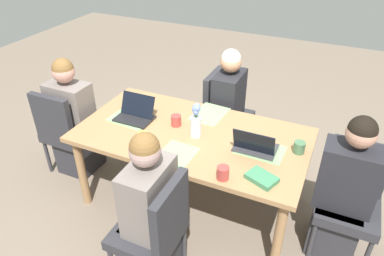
{
  "coord_description": "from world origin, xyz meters",
  "views": [
    {
      "loc": [
        1.01,
        -2.23,
        2.35
      ],
      "look_at": [
        0.0,
        0.0,
        0.79
      ],
      "focal_mm": 33.4,
      "sensor_mm": 36.0,
      "label": 1
    }
  ],
  "objects_px": {
    "chair_head_right_left_far": "(351,194)",
    "book_red_cover": "(262,178)",
    "laptop_head_right_left_far": "(255,146)",
    "chair_far_left_near": "(223,110)",
    "laptop_head_left_right_near": "(135,114)",
    "coffee_mug_near_left": "(143,138)",
    "chair_head_left_right_near": "(65,129)",
    "chair_near_left_mid": "(156,228)",
    "person_far_left_near": "(228,112)",
    "coffee_mug_centre_left": "(223,173)",
    "flower_vase": "(196,121)",
    "person_near_left_mid": "(150,215)",
    "coffee_mug_near_right": "(176,120)",
    "dining_table": "(192,141)",
    "coffee_mug_centre_right": "(299,147)",
    "person_head_left_right_near": "(74,124)"
  },
  "relations": [
    {
      "from": "chair_head_right_left_far",
      "to": "coffee_mug_centre_left",
      "type": "bearing_deg",
      "value": -150.0
    },
    {
      "from": "chair_head_right_left_far",
      "to": "person_head_left_right_near",
      "type": "height_order",
      "value": "person_head_left_right_near"
    },
    {
      "from": "coffee_mug_centre_right",
      "to": "flower_vase",
      "type": "bearing_deg",
      "value": -171.93
    },
    {
      "from": "person_near_left_mid",
      "to": "chair_near_left_mid",
      "type": "bearing_deg",
      "value": -38.76
    },
    {
      "from": "chair_far_left_near",
      "to": "chair_near_left_mid",
      "type": "distance_m",
      "value": 1.69
    },
    {
      "from": "dining_table",
      "to": "person_far_left_near",
      "type": "distance_m",
      "value": 0.81
    },
    {
      "from": "chair_near_left_mid",
      "to": "laptop_head_right_left_far",
      "type": "relative_size",
      "value": 2.81
    },
    {
      "from": "laptop_head_right_left_far",
      "to": "chair_far_left_near",
      "type": "bearing_deg",
      "value": 122.76
    },
    {
      "from": "laptop_head_right_left_far",
      "to": "chair_head_left_right_near",
      "type": "bearing_deg",
      "value": -177.59
    },
    {
      "from": "laptop_head_left_right_near",
      "to": "coffee_mug_centre_left",
      "type": "distance_m",
      "value": 1.06
    },
    {
      "from": "dining_table",
      "to": "chair_near_left_mid",
      "type": "relative_size",
      "value": 2.1
    },
    {
      "from": "laptop_head_right_left_far",
      "to": "dining_table",
      "type": "bearing_deg",
      "value": 176.9
    },
    {
      "from": "coffee_mug_centre_right",
      "to": "chair_near_left_mid",
      "type": "bearing_deg",
      "value": -128.87
    },
    {
      "from": "chair_head_left_right_near",
      "to": "laptop_head_right_left_far",
      "type": "bearing_deg",
      "value": 2.41
    },
    {
      "from": "person_far_left_near",
      "to": "chair_near_left_mid",
      "type": "bearing_deg",
      "value": -87.55
    },
    {
      "from": "coffee_mug_near_right",
      "to": "coffee_mug_centre_left",
      "type": "distance_m",
      "value": 0.77
    },
    {
      "from": "person_near_left_mid",
      "to": "chair_head_left_right_near",
      "type": "height_order",
      "value": "person_near_left_mid"
    },
    {
      "from": "chair_head_left_right_near",
      "to": "book_red_cover",
      "type": "bearing_deg",
      "value": -6.63
    },
    {
      "from": "coffee_mug_centre_left",
      "to": "coffee_mug_centre_right",
      "type": "relative_size",
      "value": 1.04
    },
    {
      "from": "chair_head_right_left_far",
      "to": "laptop_head_left_right_near",
      "type": "height_order",
      "value": "laptop_head_left_right_near"
    },
    {
      "from": "laptop_head_right_left_far",
      "to": "laptop_head_left_right_near",
      "type": "relative_size",
      "value": 1.0
    },
    {
      "from": "chair_far_left_near",
      "to": "person_head_left_right_near",
      "type": "bearing_deg",
      "value": -143.42
    },
    {
      "from": "chair_far_left_near",
      "to": "flower_vase",
      "type": "relative_size",
      "value": 3.1
    },
    {
      "from": "person_far_left_near",
      "to": "coffee_mug_centre_left",
      "type": "xyz_separation_m",
      "value": [
        0.39,
        -1.23,
        0.26
      ]
    },
    {
      "from": "dining_table",
      "to": "chair_far_left_near",
      "type": "relative_size",
      "value": 2.1
    },
    {
      "from": "dining_table",
      "to": "book_red_cover",
      "type": "bearing_deg",
      "value": -26.46
    },
    {
      "from": "laptop_head_left_right_near",
      "to": "coffee_mug_near_left",
      "type": "bearing_deg",
      "value": -49.08
    },
    {
      "from": "chair_head_left_right_near",
      "to": "flower_vase",
      "type": "bearing_deg",
      "value": 3.64
    },
    {
      "from": "chair_head_right_left_far",
      "to": "flower_vase",
      "type": "xyz_separation_m",
      "value": [
        -1.23,
        -0.08,
        0.38
      ]
    },
    {
      "from": "dining_table",
      "to": "coffee_mug_centre_left",
      "type": "height_order",
      "value": "coffee_mug_centre_left"
    },
    {
      "from": "chair_near_left_mid",
      "to": "person_near_left_mid",
      "type": "relative_size",
      "value": 0.75
    },
    {
      "from": "chair_near_left_mid",
      "to": "chair_head_left_right_near",
      "type": "distance_m",
      "value": 1.58
    },
    {
      "from": "coffee_mug_centre_left",
      "to": "book_red_cover",
      "type": "relative_size",
      "value": 0.47
    },
    {
      "from": "person_far_left_near",
      "to": "coffee_mug_near_left",
      "type": "xyz_separation_m",
      "value": [
        -0.33,
        -1.09,
        0.26
      ]
    },
    {
      "from": "chair_far_left_near",
      "to": "coffee_mug_centre_left",
      "type": "relative_size",
      "value": 9.5
    },
    {
      "from": "chair_head_right_left_far",
      "to": "chair_far_left_near",
      "type": "bearing_deg",
      "value": 148.74
    },
    {
      "from": "person_far_left_near",
      "to": "flower_vase",
      "type": "relative_size",
      "value": 4.12
    },
    {
      "from": "coffee_mug_near_left",
      "to": "book_red_cover",
      "type": "distance_m",
      "value": 0.96
    },
    {
      "from": "chair_head_left_right_near",
      "to": "book_red_cover",
      "type": "height_order",
      "value": "chair_head_left_right_near"
    },
    {
      "from": "person_far_left_near",
      "to": "book_red_cover",
      "type": "relative_size",
      "value": 5.97
    },
    {
      "from": "dining_table",
      "to": "laptop_head_right_left_far",
      "type": "bearing_deg",
      "value": -3.1
    },
    {
      "from": "chair_head_right_left_far",
      "to": "coffee_mug_centre_right",
      "type": "height_order",
      "value": "chair_head_right_left_far"
    },
    {
      "from": "chair_head_right_left_far",
      "to": "coffee_mug_centre_right",
      "type": "bearing_deg",
      "value": 176.18
    },
    {
      "from": "dining_table",
      "to": "chair_near_left_mid",
      "type": "distance_m",
      "value": 0.84
    },
    {
      "from": "chair_head_right_left_far",
      "to": "book_red_cover",
      "type": "bearing_deg",
      "value": -146.43
    },
    {
      "from": "coffee_mug_centre_left",
      "to": "flower_vase",
      "type": "bearing_deg",
      "value": 133.19
    },
    {
      "from": "chair_head_right_left_far",
      "to": "laptop_head_right_left_far",
      "type": "bearing_deg",
      "value": -172.84
    },
    {
      "from": "chair_head_right_left_far",
      "to": "coffee_mug_near_right",
      "type": "height_order",
      "value": "chair_head_right_left_far"
    },
    {
      "from": "person_near_left_mid",
      "to": "flower_vase",
      "type": "relative_size",
      "value": 4.12
    },
    {
      "from": "person_far_left_near",
      "to": "laptop_head_left_right_near",
      "type": "distance_m",
      "value": 1.02
    }
  ]
}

